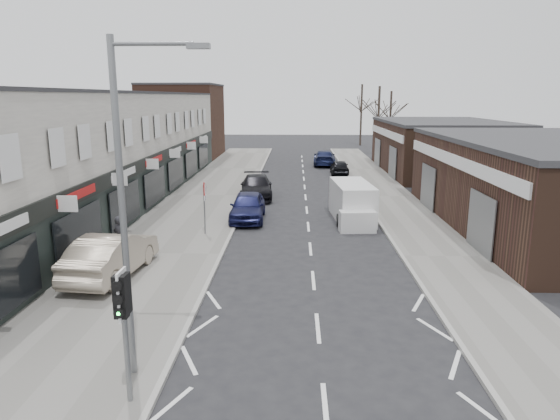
# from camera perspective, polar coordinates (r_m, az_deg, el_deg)

# --- Properties ---
(ground) EXTENTS (160.00, 160.00, 0.00)m
(ground) POSITION_cam_1_polar(r_m,az_deg,el_deg) (13.74, 4.70, -16.95)
(ground) COLOR black
(ground) RESTS_ON ground
(pavement_left) EXTENTS (5.50, 64.00, 0.12)m
(pavement_left) POSITION_cam_1_polar(r_m,az_deg,el_deg) (35.10, -8.15, 1.62)
(pavement_left) COLOR slate
(pavement_left) RESTS_ON ground
(pavement_right) EXTENTS (3.50, 64.00, 0.12)m
(pavement_right) POSITION_cam_1_polar(r_m,az_deg,el_deg) (35.17, 12.35, 1.47)
(pavement_right) COLOR slate
(pavement_right) RESTS_ON ground
(shop_terrace_left) EXTENTS (8.00, 41.00, 7.10)m
(shop_terrace_left) POSITION_cam_1_polar(r_m,az_deg,el_deg) (34.07, -20.40, 6.55)
(shop_terrace_left) COLOR silver
(shop_terrace_left) RESTS_ON ground
(brick_block_far) EXTENTS (8.00, 10.00, 8.00)m
(brick_block_far) POSITION_cam_1_polar(r_m,az_deg,el_deg) (58.40, -11.02, 9.85)
(brick_block_far) COLOR #44271D
(brick_block_far) RESTS_ON ground
(right_unit_near) EXTENTS (10.00, 18.00, 4.50)m
(right_unit_near) POSITION_cam_1_polar(r_m,az_deg,el_deg) (29.43, 28.46, 2.36)
(right_unit_near) COLOR #3C261B
(right_unit_near) RESTS_ON ground
(right_unit_far) EXTENTS (10.00, 16.00, 4.50)m
(right_unit_far) POSITION_cam_1_polar(r_m,az_deg,el_deg) (47.98, 17.90, 6.77)
(right_unit_far) COLOR #3C261B
(right_unit_far) RESTS_ON ground
(tree_far_a) EXTENTS (3.60, 3.60, 8.00)m
(tree_far_a) POSITION_cam_1_polar(r_m,az_deg,el_deg) (61.07, 11.00, 6.21)
(tree_far_a) COLOR #382D26
(tree_far_a) RESTS_ON ground
(tree_far_b) EXTENTS (3.60, 3.60, 7.50)m
(tree_far_b) POSITION_cam_1_polar(r_m,az_deg,el_deg) (67.37, 12.32, 6.75)
(tree_far_b) COLOR #382D26
(tree_far_b) RESTS_ON ground
(tree_far_c) EXTENTS (3.60, 3.60, 8.50)m
(tree_far_c) POSITION_cam_1_polar(r_m,az_deg,el_deg) (72.81, 9.14, 7.32)
(tree_far_c) COLOR #382D26
(tree_far_c) RESTS_ON ground
(traffic_light) EXTENTS (0.28, 0.60, 3.10)m
(traffic_light) POSITION_cam_1_polar(r_m,az_deg,el_deg) (11.44, -17.50, -10.41)
(traffic_light) COLOR slate
(traffic_light) RESTS_ON pavement_left
(street_lamp) EXTENTS (2.23, 0.22, 8.00)m
(street_lamp) POSITION_cam_1_polar(r_m,az_deg,el_deg) (11.95, -16.89, 1.69)
(street_lamp) COLOR slate
(street_lamp) RESTS_ON pavement_left
(warning_sign) EXTENTS (0.12, 0.80, 2.70)m
(warning_sign) POSITION_cam_1_polar(r_m,az_deg,el_deg) (24.75, -8.60, 1.96)
(warning_sign) COLOR slate
(warning_sign) RESTS_ON pavement_left
(white_van) EXTENTS (2.27, 5.54, 2.10)m
(white_van) POSITION_cam_1_polar(r_m,az_deg,el_deg) (28.20, 8.28, 0.80)
(white_van) COLOR silver
(white_van) RESTS_ON ground
(sedan_on_pavement) EXTENTS (2.28, 5.25, 1.68)m
(sedan_on_pavement) POSITION_cam_1_polar(r_m,az_deg,el_deg) (20.04, -18.69, -4.85)
(sedan_on_pavement) COLOR #A59784
(sedan_on_pavement) RESTS_ON pavement_left
(pedestrian) EXTENTS (0.82, 0.70, 1.91)m
(pedestrian) POSITION_cam_1_polar(r_m,az_deg,el_deg) (21.76, -17.77, -3.08)
(pedestrian) COLOR black
(pedestrian) RESTS_ON pavement_left
(parked_car_left_a) EXTENTS (1.94, 4.64, 1.57)m
(parked_car_left_a) POSITION_cam_1_polar(r_m,az_deg,el_deg) (28.07, -3.72, 0.41)
(parked_car_left_a) COLOR #141741
(parked_car_left_a) RESTS_ON ground
(parked_car_left_b) EXTENTS (2.50, 5.39, 1.52)m
(parked_car_left_b) POSITION_cam_1_polar(r_m,az_deg,el_deg) (34.30, -2.73, 2.67)
(parked_car_left_b) COLOR black
(parked_car_left_b) RESTS_ON ground
(parked_car_right_a) EXTENTS (1.65, 3.97, 1.28)m
(parked_car_right_a) POSITION_cam_1_polar(r_m,az_deg,el_deg) (32.96, 7.96, 1.92)
(parked_car_right_a) COLOR silver
(parked_car_right_a) RESTS_ON ground
(parked_car_right_b) EXTENTS (1.61, 3.87, 1.31)m
(parked_car_right_b) POSITION_cam_1_polar(r_m,az_deg,el_deg) (44.95, 6.82, 4.88)
(parked_car_right_b) COLOR black
(parked_car_right_b) RESTS_ON ground
(parked_car_right_c) EXTENTS (2.39, 5.32, 1.51)m
(parked_car_right_c) POSITION_cam_1_polar(r_m,az_deg,el_deg) (50.88, 5.09, 5.96)
(parked_car_right_c) COLOR #121839
(parked_car_right_c) RESTS_ON ground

